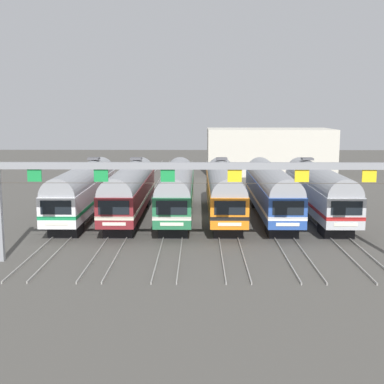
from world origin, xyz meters
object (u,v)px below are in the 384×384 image
Objects in this scene: commuter_train_blue at (271,189)px; commuter_train_stainless at (318,189)px; commuter_train_white at (83,189)px; commuter_train_maroon at (130,189)px; commuter_train_green at (177,189)px; catenary_gantry at (201,180)px; commuter_train_orange at (224,189)px.

commuter_train_stainless is at bearing 0.06° from commuter_train_blue.
commuter_train_white is 21.17m from commuter_train_stainless.
commuter_train_maroon is 1.00× the size of commuter_train_stainless.
commuter_train_maroon and commuter_train_stainless have the same top height.
commuter_train_blue is 4.23m from commuter_train_stainless.
commuter_train_green is at bearing -0.06° from commuter_train_maroon.
commuter_train_white is 1.00× the size of commuter_train_blue.
catenary_gantry is (2.12, -13.49, 2.68)m from commuter_train_green.
commuter_train_stainless is at bearing 51.90° from catenary_gantry.
commuter_train_orange is at bearing 81.09° from catenary_gantry.
commuter_train_blue is 1.00× the size of commuter_train_stainless.
commuter_train_blue is (16.94, -0.00, -0.00)m from commuter_train_white.
commuter_train_maroon is 8.47m from commuter_train_orange.
commuter_train_stainless is at bearing 0.00° from commuter_train_white.
commuter_train_orange is at bearing 0.06° from commuter_train_green.
commuter_train_stainless is at bearing 0.00° from commuter_train_maroon.
commuter_train_white is 1.00× the size of commuter_train_orange.
commuter_train_blue is (12.70, -0.00, -0.00)m from commuter_train_maroon.
commuter_train_green is 4.23m from commuter_train_orange.
commuter_train_stainless reaches higher than commuter_train_blue.
commuter_train_maroon is 4.23m from commuter_train_green.
commuter_train_green is at bearing -0.03° from commuter_train_white.
commuter_train_stainless is (4.23, 0.00, 0.00)m from commuter_train_blue.
commuter_train_green is 8.47m from commuter_train_blue.
commuter_train_green is at bearing 98.92° from catenary_gantry.
commuter_train_white is 8.47m from commuter_train_green.
commuter_train_white is at bearing 128.10° from catenary_gantry.
commuter_train_white is 16.94m from commuter_train_blue.
commuter_train_orange is (4.23, 0.00, 0.00)m from commuter_train_green.
catenary_gantry reaches higher than commuter_train_green.
commuter_train_maroon is at bearing 179.98° from commuter_train_blue.
commuter_train_blue is at bearing 64.79° from catenary_gantry.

